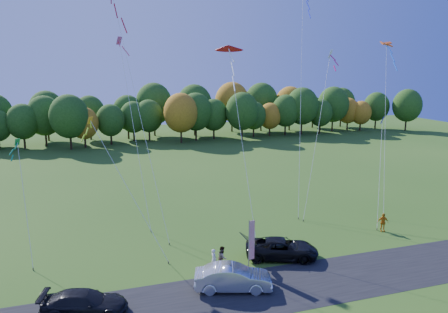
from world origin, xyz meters
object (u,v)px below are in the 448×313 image
object	(u,v)px
silver_sedan	(233,278)
person_east	(383,222)
black_suv	(282,248)
feather_flag	(251,240)

from	to	relation	value
silver_sedan	person_east	xyz separation A→B (m)	(16.09, 5.60, 0.01)
black_suv	silver_sedan	bearing A→B (deg)	144.28
person_east	silver_sedan	bearing A→B (deg)	-142.73
black_suv	silver_sedan	world-z (taller)	silver_sedan
person_east	feather_flag	xyz separation A→B (m)	(-13.99, -3.48, 1.53)
person_east	black_suv	bearing A→B (deg)	-150.52
silver_sedan	feather_flag	distance (m)	3.36
black_suv	silver_sedan	xyz separation A→B (m)	(-5.15, -3.40, 0.07)
feather_flag	black_suv	bearing A→B (deg)	22.58
feather_flag	person_east	bearing A→B (deg)	13.97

